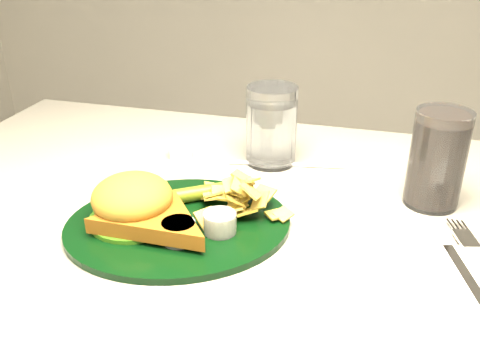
{
  "coord_description": "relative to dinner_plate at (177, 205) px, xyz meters",
  "views": [
    {
      "loc": [
        0.17,
        -0.65,
        1.15
      ],
      "look_at": [
        -0.02,
        0.02,
        0.8
      ],
      "focal_mm": 40.0,
      "sensor_mm": 36.0,
      "label": 1
    }
  ],
  "objects": [
    {
      "name": "cola_glass",
      "position": [
        0.34,
        0.17,
        0.04
      ],
      "size": [
        0.1,
        0.1,
        0.15
      ],
      "primitive_type": "cylinder",
      "rotation": [
        0.0,
        0.0,
        -0.29
      ],
      "color": "black",
      "rests_on": "table"
    },
    {
      "name": "fork_napkin",
      "position": [
        0.38,
        -0.02,
        -0.03
      ],
      "size": [
        0.19,
        0.22,
        0.01
      ],
      "primitive_type": null,
      "rotation": [
        0.0,
        0.0,
        0.27
      ],
      "color": "silver",
      "rests_on": "table"
    },
    {
      "name": "spoon",
      "position": [
        -0.11,
        0.04,
        -0.03
      ],
      "size": [
        0.09,
        0.13,
        0.01
      ],
      "primitive_type": null,
      "rotation": [
        0.0,
        0.0,
        -0.44
      ],
      "color": "silver",
      "rests_on": "table"
    },
    {
      "name": "dinner_plate",
      "position": [
        0.0,
        0.0,
        0.0
      ],
      "size": [
        0.4,
        0.37,
        0.07
      ],
      "primitive_type": null,
      "rotation": [
        0.0,
        0.0,
        0.43
      ],
      "color": "black",
      "rests_on": "table"
    },
    {
      "name": "ramekin",
      "position": [
        -0.08,
        0.22,
        -0.02
      ],
      "size": [
        0.04,
        0.04,
        0.03
      ],
      "primitive_type": "cylinder",
      "rotation": [
        0.0,
        0.0,
        -0.04
      ],
      "color": "white",
      "rests_on": "table"
    },
    {
      "name": "wrapped_straw",
      "position": [
        0.11,
        0.24,
        -0.03
      ],
      "size": [
        0.21,
        0.1,
        0.01
      ],
      "primitive_type": null,
      "rotation": [
        0.0,
        0.0,
        0.17
      ],
      "color": "white",
      "rests_on": "table"
    },
    {
      "name": "water_glass",
      "position": [
        0.08,
        0.25,
        0.03
      ],
      "size": [
        0.09,
        0.09,
        0.14
      ],
      "primitive_type": "cylinder",
      "rotation": [
        0.0,
        0.0,
        -0.02
      ],
      "color": "white",
      "rests_on": "table"
    }
  ]
}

